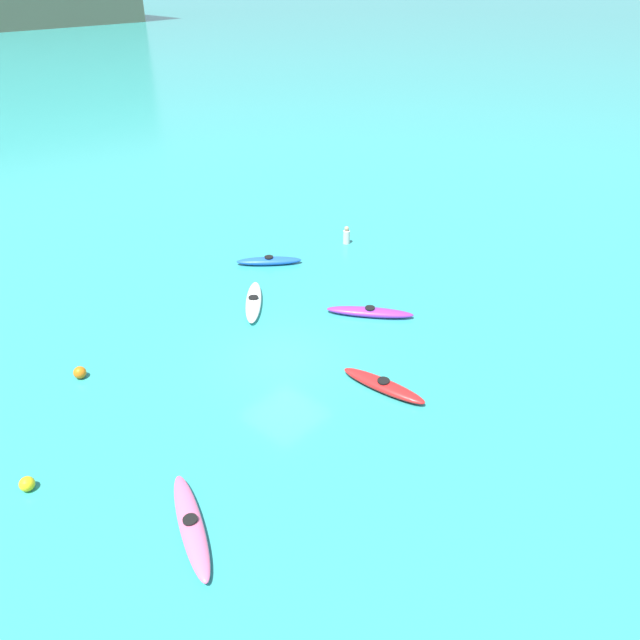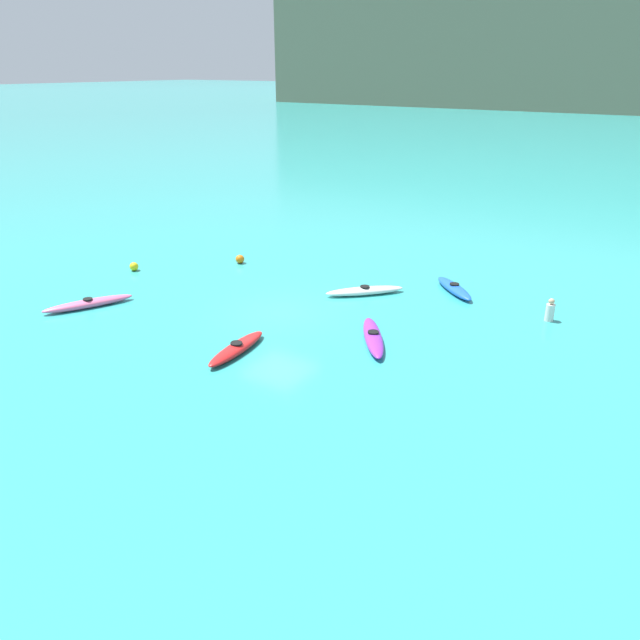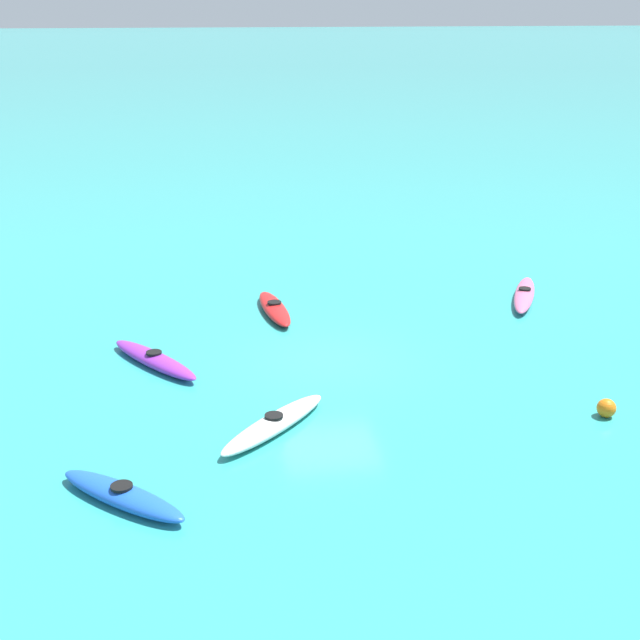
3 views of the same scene
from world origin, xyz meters
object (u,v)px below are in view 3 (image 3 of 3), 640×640
kayak_pink (524,295)px  kayak_white (274,424)px  kayak_purple (154,359)px  kayak_blue (122,495)px  buoy_orange (606,408)px  kayak_red (274,308)px

kayak_pink → kayak_white: size_ratio=1.19×
kayak_purple → kayak_blue: size_ratio=1.21×
kayak_pink → buoy_orange: (1.24, 7.70, 0.04)m
kayak_purple → buoy_orange: size_ratio=7.57×
kayak_white → kayak_blue: same height
kayak_white → kayak_red: size_ratio=0.92×
kayak_purple → kayak_red: bearing=-135.7°
kayak_red → kayak_blue: size_ratio=1.19×
kayak_pink → kayak_purple: 11.36m
kayak_pink → buoy_orange: 7.80m
kayak_red → kayak_purple: (3.33, 3.26, -0.00)m
kayak_pink → kayak_blue: bearing=40.0°
kayak_pink → kayak_red: same height
kayak_white → buoy_orange: buoy_orange is taller
kayak_pink → kayak_red: (7.54, 0.03, 0.00)m
kayak_blue → kayak_purple: bearing=-94.3°
kayak_red → kayak_blue: (3.80, 9.48, 0.00)m
buoy_orange → kayak_blue: bearing=10.1°
kayak_purple → kayak_white: bearing=122.8°
kayak_red → kayak_blue: 10.21m
kayak_pink → buoy_orange: size_ratio=8.14×
kayak_pink → buoy_orange: bearing=80.9°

